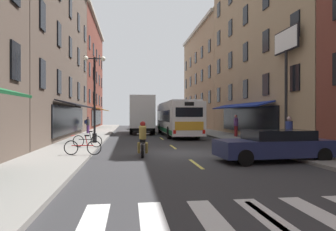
{
  "coord_description": "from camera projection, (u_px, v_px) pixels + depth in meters",
  "views": [
    {
      "loc": [
        -2.64,
        -15.42,
        1.97
      ],
      "look_at": [
        0.54,
        9.65,
        1.9
      ],
      "focal_mm": 32.63,
      "sensor_mm": 36.0,
      "label": 1
    }
  ],
  "objects": [
    {
      "name": "sidewalk_right",
      "position": [
        289.0,
        150.0,
        16.38
      ],
      "size": [
        3.0,
        80.0,
        0.14
      ],
      "primitive_type": "cube",
      "color": "gray",
      "rests_on": "ground"
    },
    {
      "name": "lane_centre_dashes",
      "position": [
        182.0,
        154.0,
        15.39
      ],
      "size": [
        0.14,
        73.9,
        0.01
      ],
      "color": "#DBCC4C",
      "rests_on": "ground"
    },
    {
      "name": "pedestrian_mid",
      "position": [
        236.0,
        125.0,
        25.66
      ],
      "size": [
        0.36,
        0.36,
        1.81
      ],
      "rotation": [
        0.0,
        0.0,
        6.25
      ],
      "color": "maroon",
      "rests_on": "sidewalk_right"
    },
    {
      "name": "box_truck",
      "position": [
        142.0,
        115.0,
        31.89
      ],
      "size": [
        2.64,
        7.83,
        3.82
      ],
      "color": "white",
      "rests_on": "ground"
    },
    {
      "name": "pedestrian_near",
      "position": [
        88.0,
        125.0,
        30.08
      ],
      "size": [
        0.52,
        0.43,
        1.62
      ],
      "rotation": [
        0.0,
        0.0,
        5.15
      ],
      "color": "#66387F",
      "rests_on": "sidewalk_left"
    },
    {
      "name": "sidewalk_left",
      "position": [
        62.0,
        154.0,
        14.89
      ],
      "size": [
        3.0,
        80.0,
        0.14
      ],
      "primitive_type": "cube",
      "color": "gray",
      "rests_on": "ground"
    },
    {
      "name": "sedan_mid",
      "position": [
        139.0,
        124.0,
        41.44
      ],
      "size": [
        2.0,
        4.28,
        1.28
      ],
      "color": "#144723",
      "rests_on": "ground"
    },
    {
      "name": "sedan_near",
      "position": [
        274.0,
        145.0,
        12.84
      ],
      "size": [
        4.9,
        2.26,
        1.32
      ],
      "color": "navy",
      "rests_on": "ground"
    },
    {
      "name": "ground_plane",
      "position": [
        181.0,
        154.0,
        15.64
      ],
      "size": [
        34.8,
        80.0,
        0.1
      ],
      "primitive_type": "cube",
      "color": "#333335"
    },
    {
      "name": "crosswalk_near",
      "position": [
        271.0,
        220.0,
        5.72
      ],
      "size": [
        7.1,
        2.8,
        0.01
      ],
      "color": "silver",
      "rests_on": "ground"
    },
    {
      "name": "bicycle_near",
      "position": [
        83.0,
        147.0,
        13.84
      ],
      "size": [
        1.71,
        0.48,
        0.91
      ],
      "color": "black",
      "rests_on": "sidewalk_left"
    },
    {
      "name": "pedestrian_far",
      "position": [
        289.0,
        132.0,
        15.98
      ],
      "size": [
        0.36,
        0.36,
        1.74
      ],
      "rotation": [
        0.0,
        0.0,
        2.53
      ],
      "color": "black",
      "rests_on": "sidewalk_right"
    },
    {
      "name": "bicycle_mid",
      "position": [
        87.0,
        141.0,
        17.2
      ],
      "size": [
        1.68,
        0.57,
        0.91
      ],
      "color": "black",
      "rests_on": "sidewalk_left"
    },
    {
      "name": "transit_bus",
      "position": [
        177.0,
        118.0,
        28.47
      ],
      "size": [
        2.68,
        12.08,
        3.13
      ],
      "color": "white",
      "rests_on": "ground"
    },
    {
      "name": "street_lamp_twin",
      "position": [
        95.0,
        95.0,
        19.93
      ],
      "size": [
        1.42,
        0.32,
        5.66
      ],
      "color": "black",
      "rests_on": "sidewalk_left"
    },
    {
      "name": "motorcycle_rider",
      "position": [
        143.0,
        141.0,
        14.54
      ],
      "size": [
        0.62,
        2.07,
        1.66
      ],
      "color": "black",
      "rests_on": "ground"
    },
    {
      "name": "billboard_sign",
      "position": [
        286.0,
        57.0,
        18.98
      ],
      "size": [
        0.4,
        2.85,
        7.17
      ],
      "color": "black",
      "rests_on": "sidewalk_right"
    }
  ]
}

